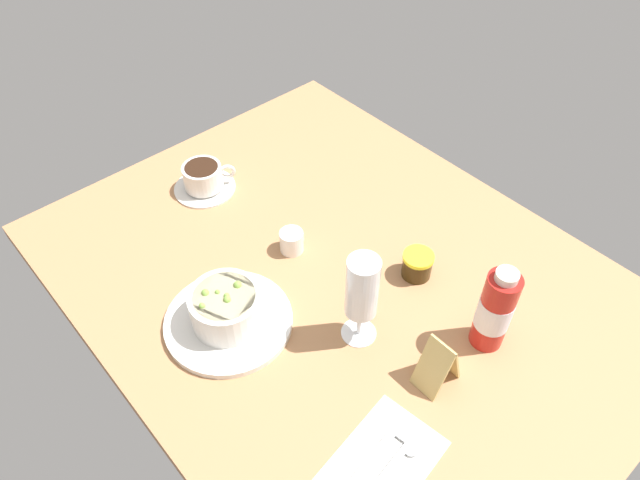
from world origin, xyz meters
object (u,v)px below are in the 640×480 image
coffee_cup (204,179)px  wine_glass (362,291)px  porridge_bowl (227,311)px  menu_card (439,362)px  sauce_bottle_red (495,311)px  cutlery_setting (382,464)px  jam_jar (417,265)px  creamer_jug (292,241)px

coffee_cup → wine_glass: 49.85cm
porridge_bowl → wine_glass: (16.49, 15.44, 8.05)cm
porridge_bowl → menu_card: size_ratio=2.22×
sauce_bottle_red → menu_card: sauce_bottle_red is taller
cutlery_setting → jam_jar: 37.56cm
creamer_jug → coffee_cup: bearing=-174.5°
menu_card → jam_jar: bearing=139.8°
porridge_bowl → coffee_cup: bearing=152.4°
cutlery_setting → coffee_cup: 69.47cm
cutlery_setting → creamer_jug: creamer_jug is taller
porridge_bowl → jam_jar: porridge_bowl is taller
menu_card → coffee_cup: bearing=-178.8°
porridge_bowl → wine_glass: wine_glass is taller
coffee_cup → jam_jar: 49.17cm
wine_glass → menu_card: bearing=11.3°
coffee_cup → creamer_jug: 26.47cm
wine_glass → porridge_bowl: bearing=-136.9°
porridge_bowl → jam_jar: size_ratio=3.86×
coffee_cup → creamer_jug: coffee_cup is taller
jam_jar → menu_card: menu_card is taller
coffee_cup → jam_jar: (46.58, 15.75, -0.19)cm
cutlery_setting → wine_glass: bearing=144.0°
porridge_bowl → wine_glass: 23.98cm
cutlery_setting → coffee_cup: size_ratio=1.60×
jam_jar → coffee_cup: bearing=-161.3°
creamer_jug → jam_jar: bearing=33.1°
porridge_bowl → coffee_cup: 36.76cm
jam_jar → cutlery_setting: bearing=-55.6°
coffee_cup → menu_card: bearing=1.2°
porridge_bowl → cutlery_setting: size_ratio=1.06×
sauce_bottle_red → menu_card: (-0.64, -12.28, -3.09)cm
coffee_cup → creamer_jug: (26.34, 2.54, -0.45)cm
cutlery_setting → coffee_cup: coffee_cup is taller
coffee_cup → porridge_bowl: bearing=-27.6°
porridge_bowl → creamer_jug: size_ratio=4.24×
cutlery_setting → menu_card: bearing=104.0°
coffee_cup → jam_jar: size_ratio=2.28×
creamer_jug → wine_glass: (22.71, -4.15, 9.13)cm
sauce_bottle_red → menu_card: 12.68cm
porridge_bowl → wine_glass: size_ratio=1.22×
cutlery_setting → coffee_cup: (-67.75, 15.18, 2.54)cm
creamer_jug → wine_glass: wine_glass is taller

